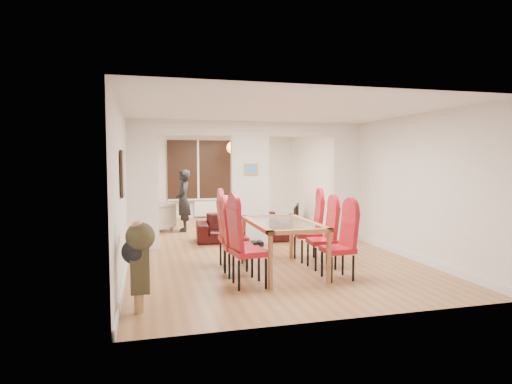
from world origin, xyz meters
name	(u,v)px	position (x,y,z in m)	size (l,w,h in m)	color
floor	(250,244)	(0.00, 0.00, 0.00)	(5.00, 9.00, 0.01)	#99673D
room_walls	(250,183)	(0.00, 0.00, 1.30)	(5.00, 9.00, 2.60)	silver
divider_wall	(250,183)	(0.00, 0.00, 1.30)	(5.00, 0.18, 2.60)	white
bay_window_blinds	(216,169)	(0.00, 4.44, 1.50)	(3.00, 0.08, 1.80)	black
radiator	(217,208)	(0.00, 4.40, 0.30)	(1.40, 0.08, 0.50)	white
pendant_light	(233,148)	(0.30, 3.30, 2.15)	(0.36, 0.36, 0.36)	orange
stair_newel	(139,257)	(-2.25, -3.20, 0.55)	(0.40, 1.20, 1.10)	#A97A4E
wall_poster	(122,174)	(-2.47, -2.40, 1.60)	(0.04, 0.52, 0.67)	gray
pillar_photo	(251,169)	(0.00, -0.10, 1.60)	(0.30, 0.03, 0.25)	#4C8CD8
dining_table	(282,246)	(-0.04, -2.36, 0.41)	(0.98, 1.75, 0.82)	#956137
dining_chair_la	(249,246)	(-0.74, -2.98, 0.58)	(0.47, 0.47, 1.16)	maroon
dining_chair_lb	(238,241)	(-0.77, -2.40, 0.54)	(0.43, 0.43, 1.09)	maroon
dining_chair_lc	(234,233)	(-0.74, -1.86, 0.57)	(0.46, 0.46, 1.15)	maroon
dining_chair_ra	(338,244)	(0.64, -2.97, 0.54)	(0.43, 0.43, 1.07)	maroon
dining_chair_rb	(322,236)	(0.67, -2.29, 0.53)	(0.43, 0.43, 1.07)	maroon
dining_chair_rc	(308,229)	(0.65, -1.74, 0.56)	(0.45, 0.45, 1.13)	maroon
sofa	(243,227)	(-0.06, 0.40, 0.30)	(2.07, 0.81, 0.60)	black
armchair	(154,217)	(-1.96, 2.19, 0.37)	(0.78, 0.80, 0.73)	beige
person	(183,201)	(-1.24, 1.99, 0.78)	(0.37, 0.57, 1.55)	black
television	(294,213)	(2.00, 2.81, 0.26)	(0.12, 0.90, 0.52)	black
coffee_table	(233,222)	(0.11, 2.32, 0.13)	(1.11, 0.56, 0.26)	black
bottle	(230,213)	(0.02, 2.28, 0.39)	(0.07, 0.07, 0.27)	#143F19
bowl	(235,217)	(0.13, 2.22, 0.28)	(0.22, 0.22, 0.05)	black
shoes	(257,244)	(0.09, -0.25, 0.05)	(0.23, 0.25, 0.09)	black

